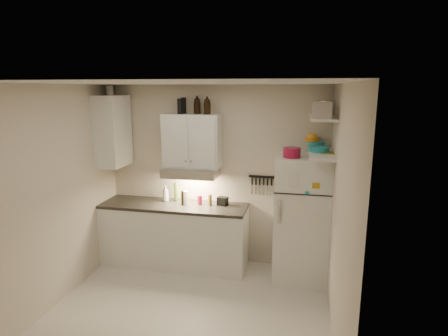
# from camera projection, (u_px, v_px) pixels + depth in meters

# --- Properties ---
(floor) EXTENTS (3.20, 3.00, 0.02)m
(floor) POSITION_uv_depth(u_px,v_px,m) (187.00, 316.00, 4.29)
(floor) COLOR silver
(floor) RESTS_ON ground
(ceiling) EXTENTS (3.20, 3.00, 0.02)m
(ceiling) POSITION_uv_depth(u_px,v_px,m) (181.00, 82.00, 3.74)
(ceiling) COLOR white
(ceiling) RESTS_ON ground
(back_wall) EXTENTS (3.20, 0.02, 2.60)m
(back_wall) POSITION_uv_depth(u_px,v_px,m) (216.00, 175.00, 5.46)
(back_wall) COLOR beige
(back_wall) RESTS_ON ground
(left_wall) EXTENTS (0.02, 3.00, 2.60)m
(left_wall) POSITION_uv_depth(u_px,v_px,m) (52.00, 198.00, 4.34)
(left_wall) COLOR beige
(left_wall) RESTS_ON ground
(right_wall) EXTENTS (0.02, 3.00, 2.60)m
(right_wall) POSITION_uv_depth(u_px,v_px,m) (340.00, 217.00, 3.69)
(right_wall) COLOR beige
(right_wall) RESTS_ON ground
(base_cabinet) EXTENTS (2.10, 0.60, 0.88)m
(base_cabinet) POSITION_uv_depth(u_px,v_px,m) (175.00, 236.00, 5.46)
(base_cabinet) COLOR white
(base_cabinet) RESTS_ON floor
(countertop) EXTENTS (2.10, 0.62, 0.04)m
(countertop) POSITION_uv_depth(u_px,v_px,m) (174.00, 206.00, 5.36)
(countertop) COLOR #2A2824
(countertop) RESTS_ON base_cabinet
(upper_cabinet) EXTENTS (0.80, 0.33, 0.75)m
(upper_cabinet) POSITION_uv_depth(u_px,v_px,m) (192.00, 141.00, 5.25)
(upper_cabinet) COLOR white
(upper_cabinet) RESTS_ON back_wall
(side_cabinet) EXTENTS (0.33, 0.55, 1.00)m
(side_cabinet) POSITION_uv_depth(u_px,v_px,m) (113.00, 131.00, 5.32)
(side_cabinet) COLOR white
(side_cabinet) RESTS_ON left_wall
(range_hood) EXTENTS (0.76, 0.46, 0.12)m
(range_hood) POSITION_uv_depth(u_px,v_px,m) (191.00, 172.00, 5.27)
(range_hood) COLOR silver
(range_hood) RESTS_ON back_wall
(fridge) EXTENTS (0.70, 0.68, 1.70)m
(fridge) POSITION_uv_depth(u_px,v_px,m) (302.00, 219.00, 4.97)
(fridge) COLOR white
(fridge) RESTS_ON floor
(shelf_hi) EXTENTS (0.30, 0.95, 0.03)m
(shelf_hi) POSITION_uv_depth(u_px,v_px,m) (323.00, 118.00, 4.52)
(shelf_hi) COLOR white
(shelf_hi) RESTS_ON right_wall
(shelf_lo) EXTENTS (0.30, 0.95, 0.03)m
(shelf_lo) POSITION_uv_depth(u_px,v_px,m) (321.00, 153.00, 4.61)
(shelf_lo) COLOR white
(shelf_lo) RESTS_ON right_wall
(knife_strip) EXTENTS (0.42, 0.02, 0.03)m
(knife_strip) POSITION_uv_depth(u_px,v_px,m) (264.00, 177.00, 5.29)
(knife_strip) COLOR black
(knife_strip) RESTS_ON back_wall
(dutch_oven) EXTENTS (0.22, 0.22, 0.13)m
(dutch_oven) POSITION_uv_depth(u_px,v_px,m) (292.00, 153.00, 4.66)
(dutch_oven) COLOR maroon
(dutch_oven) RESTS_ON fridge
(book_stack) EXTENTS (0.19, 0.23, 0.08)m
(book_stack) POSITION_uv_depth(u_px,v_px,m) (328.00, 156.00, 4.58)
(book_stack) COLOR #BB8B17
(book_stack) RESTS_ON fridge
(spice_jar) EXTENTS (0.09, 0.09, 0.11)m
(spice_jar) POSITION_uv_depth(u_px,v_px,m) (314.00, 152.00, 4.71)
(spice_jar) COLOR silver
(spice_jar) RESTS_ON fridge
(stock_pot) EXTENTS (0.33, 0.33, 0.18)m
(stock_pot) POSITION_uv_depth(u_px,v_px,m) (327.00, 108.00, 4.76)
(stock_pot) COLOR silver
(stock_pot) RESTS_ON shelf_hi
(tin_a) EXTENTS (0.22, 0.20, 0.17)m
(tin_a) POSITION_uv_depth(u_px,v_px,m) (321.00, 109.00, 4.43)
(tin_a) COLOR #AAAAAD
(tin_a) RESTS_ON shelf_hi
(tin_b) EXTENTS (0.22, 0.22, 0.18)m
(tin_b) POSITION_uv_depth(u_px,v_px,m) (322.00, 110.00, 4.15)
(tin_b) COLOR #AAAAAD
(tin_b) RESTS_ON shelf_hi
(bowl_teal) EXTENTS (0.22, 0.22, 0.09)m
(bowl_teal) POSITION_uv_depth(u_px,v_px,m) (316.00, 145.00, 4.91)
(bowl_teal) COLOR teal
(bowl_teal) RESTS_ON shelf_lo
(bowl_orange) EXTENTS (0.18, 0.18, 0.05)m
(bowl_orange) POSITION_uv_depth(u_px,v_px,m) (312.00, 139.00, 4.94)
(bowl_orange) COLOR orange
(bowl_orange) RESTS_ON bowl_teal
(bowl_yellow) EXTENTS (0.14, 0.14, 0.04)m
(bowl_yellow) POSITION_uv_depth(u_px,v_px,m) (312.00, 136.00, 4.93)
(bowl_yellow) COLOR orange
(bowl_yellow) RESTS_ON bowl_orange
(plates) EXTENTS (0.27, 0.27, 0.06)m
(plates) POSITION_uv_depth(u_px,v_px,m) (319.00, 149.00, 4.64)
(plates) COLOR teal
(plates) RESTS_ON shelf_lo
(growler_a) EXTENTS (0.11, 0.11, 0.23)m
(growler_a) POSITION_uv_depth(u_px,v_px,m) (197.00, 106.00, 5.18)
(growler_a) COLOR black
(growler_a) RESTS_ON upper_cabinet
(growler_b) EXTENTS (0.12, 0.12, 0.22)m
(growler_b) POSITION_uv_depth(u_px,v_px,m) (207.00, 106.00, 5.06)
(growler_b) COLOR black
(growler_b) RESTS_ON upper_cabinet
(thermos_a) EXTENTS (0.08, 0.08, 0.22)m
(thermos_a) POSITION_uv_depth(u_px,v_px,m) (183.00, 106.00, 5.23)
(thermos_a) COLOR black
(thermos_a) RESTS_ON upper_cabinet
(thermos_b) EXTENTS (0.08, 0.08, 0.21)m
(thermos_b) POSITION_uv_depth(u_px,v_px,m) (180.00, 106.00, 5.12)
(thermos_b) COLOR black
(thermos_b) RESTS_ON upper_cabinet
(side_jar) EXTENTS (0.13, 0.13, 0.14)m
(side_jar) POSITION_uv_depth(u_px,v_px,m) (110.00, 90.00, 5.29)
(side_jar) COLOR silver
(side_jar) RESTS_ON side_cabinet
(soap_bottle) EXTENTS (0.12, 0.12, 0.27)m
(soap_bottle) POSITION_uv_depth(u_px,v_px,m) (166.00, 192.00, 5.47)
(soap_bottle) COLOR white
(soap_bottle) RESTS_ON countertop
(pepper_mill) EXTENTS (0.07, 0.07, 0.16)m
(pepper_mill) POSITION_uv_depth(u_px,v_px,m) (210.00, 200.00, 5.29)
(pepper_mill) COLOR brown
(pepper_mill) RESTS_ON countertop
(oil_bottle) EXTENTS (0.07, 0.07, 0.29)m
(oil_bottle) POSITION_uv_depth(u_px,v_px,m) (176.00, 192.00, 5.48)
(oil_bottle) COLOR #375B16
(oil_bottle) RESTS_ON countertop
(vinegar_bottle) EXTENTS (0.06, 0.06, 0.21)m
(vinegar_bottle) POSITION_uv_depth(u_px,v_px,m) (183.00, 198.00, 5.32)
(vinegar_bottle) COLOR black
(vinegar_bottle) RESTS_ON countertop
(clear_bottle) EXTENTS (0.08, 0.08, 0.20)m
(clear_bottle) POSITION_uv_depth(u_px,v_px,m) (186.00, 198.00, 5.31)
(clear_bottle) COLOR silver
(clear_bottle) RESTS_ON countertop
(red_jar) EXTENTS (0.08, 0.08, 0.13)m
(red_jar) POSITION_uv_depth(u_px,v_px,m) (200.00, 200.00, 5.34)
(red_jar) COLOR maroon
(red_jar) RESTS_ON countertop
(caddy) EXTENTS (0.16, 0.14, 0.12)m
(caddy) POSITION_uv_depth(u_px,v_px,m) (223.00, 201.00, 5.30)
(caddy) COLOR black
(caddy) RESTS_ON countertop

